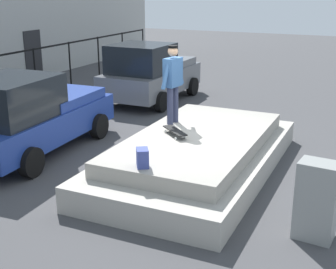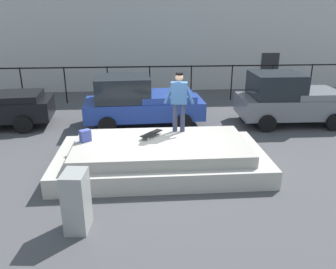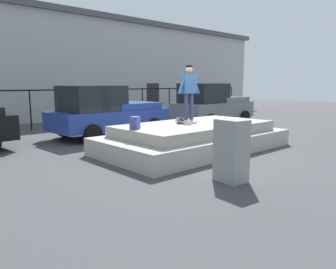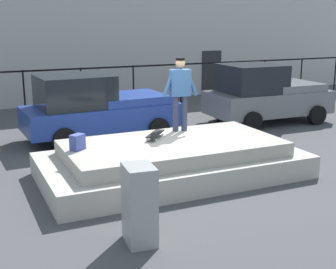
# 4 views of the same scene
# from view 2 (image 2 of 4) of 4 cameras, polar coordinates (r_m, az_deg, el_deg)

# --- Properties ---
(ground_plane) EXTENTS (60.00, 60.00, 0.00)m
(ground_plane) POSITION_cam_2_polar(r_m,az_deg,el_deg) (9.79, -1.87, -5.10)
(ground_plane) COLOR #424244
(concrete_ledge) EXTENTS (5.73, 2.97, 0.80)m
(concrete_ledge) POSITION_cam_2_polar(r_m,az_deg,el_deg) (9.42, -1.20, -3.72)
(concrete_ledge) COLOR #ADA89E
(concrete_ledge) RESTS_ON ground_plane
(skateboarder) EXTENTS (0.89, 0.30, 1.74)m
(skateboarder) POSITION_cam_2_polar(r_m,az_deg,el_deg) (9.78, 1.87, 6.16)
(skateboarder) COLOR #2D334C
(skateboarder) RESTS_ON concrete_ledge
(skateboard) EXTENTS (0.67, 0.73, 0.12)m
(skateboard) POSITION_cam_2_polar(r_m,az_deg,el_deg) (9.60, -2.82, 0.17)
(skateboard) COLOR black
(skateboard) RESTS_ON concrete_ledge
(backpack) EXTENTS (0.34, 0.32, 0.32)m
(backpack) POSITION_cam_2_polar(r_m,az_deg,el_deg) (9.52, -13.79, -0.18)
(backpack) COLOR #3F4C99
(backpack) RESTS_ON concrete_ledge
(car_blue_pickup_mid) EXTENTS (4.54, 2.27, 1.90)m
(car_blue_pickup_mid) POSITION_cam_2_polar(r_m,az_deg,el_deg) (12.98, -4.81, 5.59)
(car_blue_pickup_mid) COLOR navy
(car_blue_pickup_mid) RESTS_ON ground_plane
(car_grey_pickup_far) EXTENTS (4.11, 2.23, 1.98)m
(car_grey_pickup_far) POSITION_cam_2_polar(r_m,az_deg,el_deg) (13.95, 19.69, 5.65)
(car_grey_pickup_far) COLOR slate
(car_grey_pickup_far) RESTS_ON ground_plane
(utility_box) EXTENTS (0.50, 0.64, 1.26)m
(utility_box) POSITION_cam_2_polar(r_m,az_deg,el_deg) (7.05, -15.18, -10.81)
(utility_box) COLOR gray
(utility_box) RESTS_ON ground_plane
(fence_row) EXTENTS (24.06, 0.06, 1.73)m
(fence_row) POSITION_cam_2_polar(r_m,az_deg,el_deg) (16.41, -3.09, 9.68)
(fence_row) COLOR black
(fence_row) RESTS_ON ground_plane
(warehouse_building) EXTENTS (34.45, 8.98, 5.91)m
(warehouse_building) POSITION_cam_2_polar(r_m,az_deg,el_deg) (22.86, -3.62, 17.04)
(warehouse_building) COLOR #B2B2AD
(warehouse_building) RESTS_ON ground_plane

